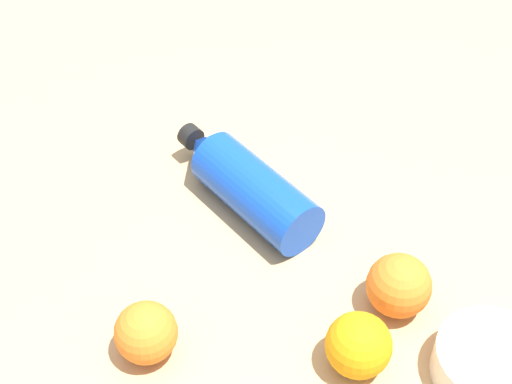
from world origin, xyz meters
The scene contains 6 objects.
ground_plane centered at (0.00, 0.00, 0.00)m, with size 2.40×2.40×0.00m, color tan.
water_bottle centered at (0.03, 0.05, 0.04)m, with size 0.25×0.14×0.08m.
orange_0 centered at (0.06, -0.20, 0.04)m, with size 0.07×0.07×0.07m, color orange.
orange_1 centered at (0.27, 0.00, 0.04)m, with size 0.08×0.08×0.08m, color orange.
orange_2 centered at (0.26, -0.10, 0.04)m, with size 0.07×0.07×0.07m, color orange.
ceramic_bowl centered at (0.39, -0.03, 0.02)m, with size 0.12×0.12×0.04m, color white.
Camera 1 is at (0.40, -0.53, 0.72)m, focal length 51.57 mm.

